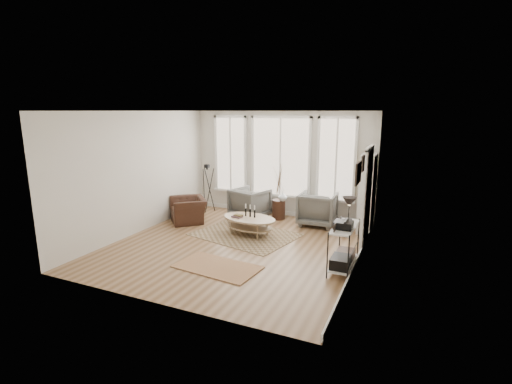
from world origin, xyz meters
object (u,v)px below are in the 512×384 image
at_px(side_table, 279,193).
at_px(coffee_table, 249,221).
at_px(low_shelf, 344,243).
at_px(armchair_left, 250,203).
at_px(accent_chair, 188,210).
at_px(bookcase, 367,193).
at_px(armchair_right, 318,209).

bearing_deg(side_table, coffee_table, -96.92).
bearing_deg(low_shelf, coffee_table, 156.49).
height_order(armchair_left, accent_chair, armchair_left).
bearing_deg(side_table, low_shelf, -48.97).
relative_size(low_shelf, side_table, 0.88).
height_order(bookcase, side_table, bookcase).
bearing_deg(bookcase, accent_chair, -165.62).
height_order(coffee_table, armchair_right, armchair_right).
xyz_separation_m(coffee_table, accent_chair, (-1.93, 0.33, -0.01)).
xyz_separation_m(bookcase, armchair_right, (-1.20, -0.03, -0.53)).
bearing_deg(side_table, armchair_left, -163.94).
bearing_deg(coffee_table, armchair_left, 113.83).
distance_m(coffee_table, armchair_left, 1.43).
distance_m(low_shelf, coffee_table, 2.66).
xyz_separation_m(low_shelf, armchair_right, (-1.15, 2.49, -0.08)).
bearing_deg(accent_chair, low_shelf, 28.91).
relative_size(coffee_table, accent_chair, 1.49).
xyz_separation_m(coffee_table, side_table, (0.19, 1.53, 0.38)).
height_order(low_shelf, side_table, side_table).
relative_size(armchair_right, accent_chair, 0.95).
bearing_deg(armchair_right, coffee_table, 45.39).
distance_m(armchair_right, side_table, 1.15).
relative_size(bookcase, side_table, 1.39).
xyz_separation_m(armchair_left, side_table, (0.76, 0.22, 0.30)).
height_order(coffee_table, armchair_left, armchair_left).
bearing_deg(armchair_left, coffee_table, 130.60).
distance_m(bookcase, accent_chair, 4.61).
bearing_deg(armchair_left, accent_chair, 52.78).
height_order(low_shelf, coffee_table, low_shelf).
bearing_deg(coffee_table, bookcase, 30.34).
distance_m(armchair_right, accent_chair, 3.41).
height_order(low_shelf, accent_chair, low_shelf).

